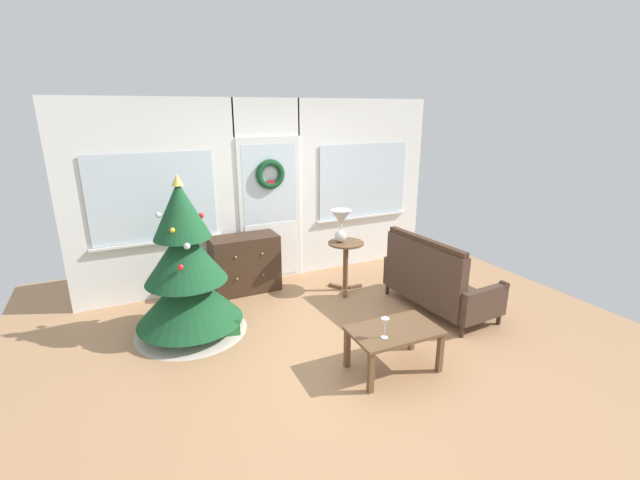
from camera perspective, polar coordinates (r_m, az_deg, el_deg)
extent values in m
plane|color=#AD7F56|center=(4.74, 2.45, -13.51)|extent=(6.76, 6.76, 0.00)
cube|color=white|center=(5.79, -21.24, 4.61)|extent=(2.15, 0.08, 2.55)
cube|color=white|center=(6.75, 5.54, 7.33)|extent=(2.15, 0.08, 2.55)
cube|color=white|center=(6.00, -7.20, 15.90)|extent=(0.94, 0.08, 0.50)
cube|color=silver|center=(6.12, -6.63, 3.88)|extent=(0.90, 0.05, 2.05)
cube|color=white|center=(6.25, -6.38, -1.29)|extent=(0.78, 0.02, 0.80)
cube|color=silver|center=(6.02, -6.68, 7.31)|extent=(0.78, 0.01, 1.10)
cube|color=silver|center=(5.72, -21.26, 5.24)|extent=(1.50, 0.01, 1.10)
cube|color=silver|center=(6.69, 5.82, 7.88)|extent=(1.50, 0.01, 1.10)
cube|color=silver|center=(5.84, -20.65, -0.25)|extent=(1.59, 0.06, 0.03)
cube|color=silver|center=(6.80, 5.73, 3.12)|extent=(1.59, 0.06, 0.03)
torus|color=#164424|center=(5.97, -6.61, 8.68)|extent=(0.41, 0.09, 0.41)
cube|color=red|center=(5.97, -6.52, 7.42)|extent=(0.10, 0.02, 0.10)
cylinder|color=#4C331E|center=(5.12, -16.74, -10.49)|extent=(0.10, 0.10, 0.21)
cone|color=beige|center=(5.15, -16.69, -11.01)|extent=(1.23, 1.23, 0.10)
cone|color=#194C28|center=(4.98, -17.07, -7.08)|extent=(1.15, 1.15, 0.61)
cone|color=#194C28|center=(4.81, -17.57, -1.80)|extent=(0.88, 0.88, 0.61)
cone|color=#194C28|center=(4.68, -18.10, 3.83)|extent=(0.60, 0.60, 0.61)
cone|color=#E0BC4C|center=(4.63, -18.46, 7.62)|extent=(0.12, 0.12, 0.12)
sphere|color=red|center=(4.53, -18.03, -3.46)|extent=(0.06, 0.06, 0.06)
sphere|color=gold|center=(4.52, -19.01, 1.23)|extent=(0.05, 0.05, 0.05)
sphere|color=silver|center=(4.49, -17.27, -0.78)|extent=(0.07, 0.07, 0.07)
sphere|color=#264CB2|center=(5.04, -16.45, 0.59)|extent=(0.06, 0.06, 0.06)
sphere|color=red|center=(4.82, -15.51, 3.15)|extent=(0.06, 0.06, 0.06)
sphere|color=gold|center=(4.87, -18.40, 4.44)|extent=(0.07, 0.07, 0.07)
sphere|color=silver|center=(4.65, -20.69, 3.11)|extent=(0.06, 0.06, 0.06)
cube|color=#3D281C|center=(5.92, -9.93, -3.13)|extent=(0.90, 0.42, 0.78)
sphere|color=tan|center=(5.61, -11.15, -2.29)|extent=(0.03, 0.03, 0.03)
sphere|color=tan|center=(5.71, -7.67, -1.78)|extent=(0.03, 0.03, 0.03)
sphere|color=tan|center=(5.72, -10.98, -5.12)|extent=(0.03, 0.03, 0.03)
sphere|color=tan|center=(5.81, -7.55, -4.58)|extent=(0.03, 0.03, 0.03)
cylinder|color=#3D281C|center=(5.48, 22.66, -9.62)|extent=(0.05, 0.05, 0.14)
cylinder|color=#3D281C|center=(6.28, 13.27, -5.28)|extent=(0.05, 0.05, 0.14)
cylinder|color=#3D281C|center=(5.06, 18.33, -11.43)|extent=(0.05, 0.05, 0.14)
cylinder|color=#3D281C|center=(5.92, 8.93, -6.45)|extent=(0.05, 0.05, 0.14)
cube|color=#473328|center=(5.60, 15.62, -6.73)|extent=(0.79, 1.30, 0.14)
cube|color=#473328|center=(5.26, 13.61, -3.67)|extent=(0.19, 1.26, 0.62)
cube|color=#3D281C|center=(5.16, 13.88, -0.13)|extent=(0.15, 1.24, 0.06)
cube|color=#473328|center=(5.15, 21.02, -7.98)|extent=(0.67, 0.13, 0.38)
cylinder|color=#3D281C|center=(5.30, 23.25, -5.53)|extent=(0.09, 0.09, 0.09)
cube|color=#473328|center=(6.01, 11.22, -3.52)|extent=(0.67, 0.13, 0.38)
cylinder|color=#3D281C|center=(6.14, 13.38, -1.53)|extent=(0.09, 0.09, 0.09)
cylinder|color=brown|center=(5.76, 3.47, -0.41)|extent=(0.48, 0.48, 0.02)
cylinder|color=brown|center=(5.87, 3.41, -3.65)|extent=(0.07, 0.07, 0.67)
cube|color=brown|center=(6.07, 4.68, -6.19)|extent=(0.20, 0.05, 0.04)
cube|color=brown|center=(6.07, 2.05, -6.13)|extent=(0.14, 0.20, 0.04)
cube|color=brown|center=(5.85, 3.34, -7.09)|extent=(0.14, 0.20, 0.04)
sphere|color=silver|center=(5.74, 2.77, 0.51)|extent=(0.16, 0.16, 0.16)
cylinder|color=silver|center=(5.70, 2.79, 1.75)|extent=(0.02, 0.02, 0.06)
cone|color=silver|center=(5.67, 2.81, 3.02)|extent=(0.28, 0.28, 0.20)
cube|color=brown|center=(4.18, 9.84, -11.77)|extent=(0.85, 0.54, 0.03)
cube|color=brown|center=(3.95, 6.76, -17.11)|extent=(0.05, 0.05, 0.40)
cube|color=brown|center=(4.34, 15.65, -14.25)|extent=(0.05, 0.05, 0.40)
cube|color=brown|center=(4.27, 3.62, -14.16)|extent=(0.05, 0.05, 0.40)
cube|color=brown|center=(4.64, 12.12, -11.85)|extent=(0.05, 0.05, 0.40)
cylinder|color=silver|center=(4.02, 8.55, -12.68)|extent=(0.06, 0.06, 0.01)
cylinder|color=silver|center=(3.99, 8.59, -12.03)|extent=(0.01, 0.01, 0.10)
cone|color=silver|center=(3.95, 8.65, -10.82)|extent=(0.08, 0.08, 0.09)
cube|color=#266633|center=(4.96, -11.98, -11.11)|extent=(0.20, 0.18, 0.20)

